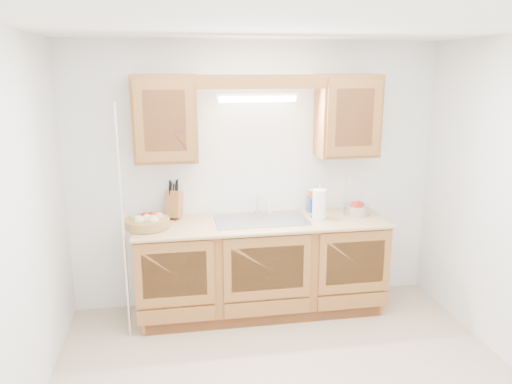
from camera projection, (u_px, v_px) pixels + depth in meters
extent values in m
plane|color=white|center=(297.00, 26.00, 3.02)|extent=(3.50, 3.50, 0.00)
cube|color=silver|center=(256.00, 176.00, 4.76)|extent=(3.50, 0.02, 2.50)
cube|color=silver|center=(389.00, 341.00, 1.89)|extent=(3.50, 0.02, 2.50)
cube|color=silver|center=(14.00, 238.00, 3.04)|extent=(0.02, 3.00, 2.50)
cube|color=#97592C|center=(261.00, 267.00, 4.67)|extent=(2.20, 0.60, 0.86)
cube|color=tan|center=(262.00, 223.00, 4.55)|extent=(2.30, 0.63, 0.04)
cube|color=#97592C|center=(165.00, 119.00, 4.32)|extent=(0.55, 0.33, 0.75)
cube|color=#97592C|center=(347.00, 116.00, 4.59)|extent=(0.55, 0.33, 0.75)
cube|color=#97592C|center=(262.00, 82.00, 4.24)|extent=(2.20, 0.05, 0.12)
cylinder|color=white|center=(258.00, 99.00, 4.48)|extent=(0.70, 0.05, 0.05)
cube|color=white|center=(257.00, 96.00, 4.50)|extent=(0.76, 0.06, 0.05)
cube|color=#9E9EA3|center=(261.00, 220.00, 4.56)|extent=(0.84, 0.46, 0.01)
cube|color=#9E9EA3|center=(239.00, 230.00, 4.54)|extent=(0.39, 0.40, 0.16)
cube|color=#9E9EA3|center=(284.00, 227.00, 4.61)|extent=(0.39, 0.40, 0.16)
cylinder|color=silver|center=(257.00, 212.00, 4.75)|extent=(0.06, 0.06, 0.04)
cylinder|color=silver|center=(257.00, 204.00, 4.73)|extent=(0.02, 0.02, 0.16)
cylinder|color=silver|center=(258.00, 196.00, 4.66)|extent=(0.02, 0.12, 0.02)
cylinder|color=white|center=(270.00, 207.00, 4.76)|extent=(0.03, 0.03, 0.12)
cylinder|color=silver|center=(123.00, 226.00, 4.08)|extent=(0.03, 0.03, 2.00)
cube|color=white|center=(351.00, 183.00, 4.93)|extent=(0.08, 0.01, 0.12)
cylinder|color=#A37641|center=(147.00, 223.00, 4.34)|extent=(0.46, 0.46, 0.08)
sphere|color=#D8C67F|center=(139.00, 221.00, 4.28)|extent=(0.10, 0.10, 0.10)
sphere|color=#D8C67F|center=(153.00, 221.00, 4.29)|extent=(0.10, 0.10, 0.10)
sphere|color=tan|center=(159.00, 217.00, 4.39)|extent=(0.09, 0.09, 0.09)
sphere|color=#AD1B13|center=(145.00, 217.00, 4.39)|extent=(0.09, 0.09, 0.09)
sphere|color=#72A53F|center=(135.00, 219.00, 4.34)|extent=(0.09, 0.09, 0.09)
sphere|color=#D8C67F|center=(147.00, 219.00, 4.32)|extent=(0.10, 0.10, 0.10)
sphere|color=#AD1B13|center=(151.00, 216.00, 4.43)|extent=(0.08, 0.08, 0.08)
cube|color=#97592C|center=(174.00, 204.00, 4.62)|extent=(0.18, 0.24, 0.28)
cylinder|color=black|center=(170.00, 190.00, 4.55)|extent=(0.03, 0.04, 0.10)
cylinder|color=black|center=(174.00, 189.00, 4.56)|extent=(0.03, 0.04, 0.10)
cylinder|color=black|center=(177.00, 188.00, 4.56)|extent=(0.03, 0.04, 0.10)
cylinder|color=black|center=(171.00, 187.00, 4.60)|extent=(0.03, 0.04, 0.10)
cylinder|color=black|center=(176.00, 186.00, 4.60)|extent=(0.03, 0.04, 0.10)
cylinder|color=black|center=(170.00, 185.00, 4.63)|extent=(0.03, 0.04, 0.10)
cylinder|color=black|center=(177.00, 185.00, 4.64)|extent=(0.03, 0.04, 0.10)
cylinder|color=#FB460D|center=(312.00, 201.00, 4.83)|extent=(0.09, 0.09, 0.21)
cylinder|color=white|center=(312.00, 190.00, 4.80)|extent=(0.07, 0.07, 0.01)
imported|color=#2450B4|center=(313.00, 201.00, 4.81)|extent=(0.10, 0.10, 0.21)
cube|color=#CC333F|center=(315.00, 210.00, 4.88)|extent=(0.11, 0.08, 0.01)
cube|color=green|center=(315.00, 209.00, 4.88)|extent=(0.11, 0.08, 0.02)
cylinder|color=silver|center=(319.00, 217.00, 4.63)|extent=(0.15, 0.15, 0.01)
cylinder|color=silver|center=(319.00, 202.00, 4.59)|extent=(0.02, 0.02, 0.31)
cylinder|color=white|center=(319.00, 203.00, 4.59)|extent=(0.16, 0.16, 0.26)
sphere|color=silver|center=(320.00, 186.00, 4.55)|extent=(0.02, 0.02, 0.02)
cylinder|color=silver|center=(356.00, 209.00, 4.74)|extent=(0.25, 0.25, 0.09)
sphere|color=#AD1B13|center=(353.00, 205.00, 4.72)|extent=(0.07, 0.07, 0.07)
sphere|color=#AD1B13|center=(358.00, 204.00, 4.75)|extent=(0.07, 0.07, 0.07)
sphere|color=#AD1B13|center=(357.00, 205.00, 4.70)|extent=(0.07, 0.07, 0.07)
sphere|color=#AD1B13|center=(361.00, 205.00, 4.71)|extent=(0.07, 0.07, 0.07)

